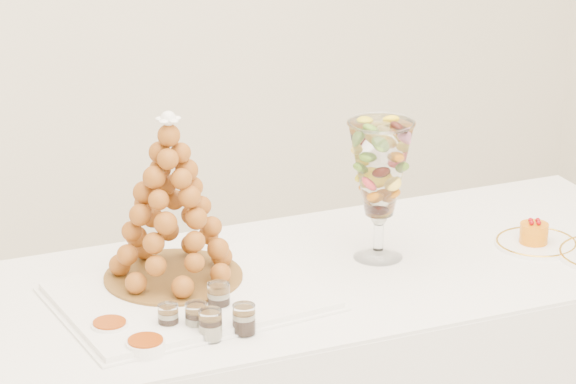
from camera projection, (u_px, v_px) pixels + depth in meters
lace_tray at (189, 296)px, 3.17m from camera, size 0.60×0.45×0.02m
macaron_vase at (380, 171)px, 3.33m from camera, size 0.16×0.16×0.35m
cake_plate at (536, 243)px, 3.48m from camera, size 0.21×0.21×0.01m
verrine_a at (168, 318)px, 3.01m from camera, size 0.05×0.05×0.06m
verrine_b at (196, 318)px, 3.01m from camera, size 0.06×0.06×0.07m
verrine_c at (219, 298)px, 3.10m from camera, size 0.05×0.05×0.07m
verrine_d at (211, 325)px, 2.97m from camera, size 0.06×0.06×0.07m
verrine_e at (244, 319)px, 3.00m from camera, size 0.05×0.05×0.07m
ramekin_back at (110, 328)px, 3.00m from camera, size 0.08×0.08×0.03m
ramekin_front at (146, 347)px, 2.92m from camera, size 0.09×0.09×0.03m
croquembouche at (171, 199)px, 3.17m from camera, size 0.33×0.33×0.41m
mousse_cake at (534, 233)px, 3.47m from camera, size 0.07×0.07×0.06m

